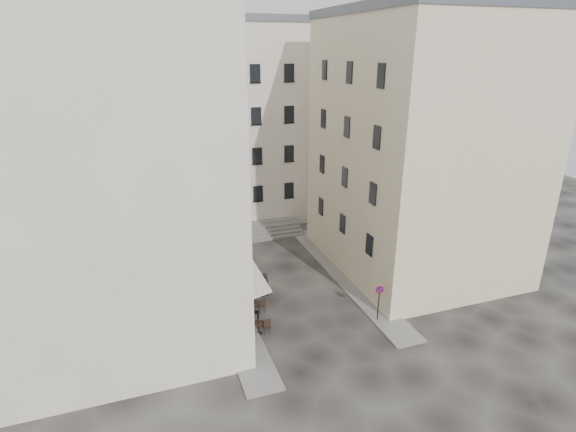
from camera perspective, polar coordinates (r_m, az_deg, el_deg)
name	(u,v)px	position (r m, az deg, el deg)	size (l,w,h in m)	color
ground	(302,306)	(30.19, 1.75, -11.42)	(90.00, 90.00, 0.00)	black
sidewalk_left	(222,288)	(32.46, -8.36, -9.06)	(2.00, 22.00, 0.12)	slate
sidewalk_right	(344,275)	(34.14, 7.07, -7.42)	(2.00, 18.00, 0.12)	slate
building_left	(112,155)	(27.51, -21.50, 7.23)	(12.20, 16.20, 20.60)	beige
building_right	(421,146)	(34.42, 16.51, 8.54)	(12.20, 14.20, 18.60)	beige
building_back	(222,123)	(44.18, -8.34, 11.65)	(18.20, 10.20, 18.60)	beige
cafe_storefront	(233,285)	(29.03, -7.01, -8.69)	(1.74, 7.30, 3.50)	#4A110A
stone_steps	(252,232)	(40.72, -4.55, -2.02)	(9.00, 3.15, 0.80)	slate
bollard_near	(258,317)	(28.26, -3.82, -12.65)	(0.12, 0.12, 0.98)	black
bollard_mid	(244,290)	(31.16, -5.57, -9.29)	(0.12, 0.12, 0.98)	black
bollard_far	(233,267)	(34.18, -7.00, -6.50)	(0.12, 0.12, 0.98)	black
no_parking_sign	(379,296)	(28.35, 11.50, -9.91)	(0.57, 0.18, 2.54)	black
bistro_table_a	(258,327)	(27.41, -3.83, -13.85)	(1.43, 0.67, 1.01)	black
bistro_table_b	(254,306)	(29.35, -4.31, -11.35)	(1.39, 0.65, 0.97)	black
bistro_table_c	(247,297)	(30.43, -5.22, -10.27)	(1.20, 0.56, 0.84)	black
bistro_table_d	(246,285)	(31.83, -5.38, -8.75)	(1.26, 0.59, 0.88)	black
bistro_table_e	(236,283)	(32.25, -6.63, -8.41)	(1.22, 0.57, 0.86)	black
pedestrian	(265,285)	(30.91, -2.97, -8.69)	(0.65, 0.43, 1.79)	black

